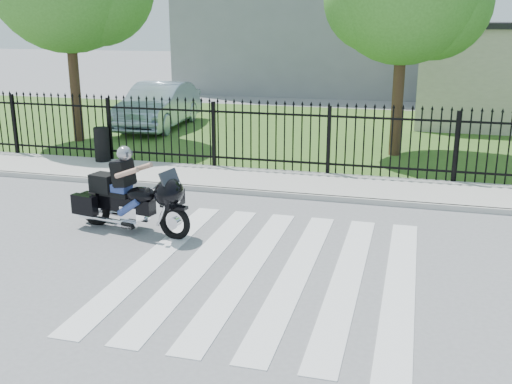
# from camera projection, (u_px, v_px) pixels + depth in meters

# --- Properties ---
(ground) EXTENTS (120.00, 120.00, 0.00)m
(ground) POSITION_uv_depth(u_px,v_px,m) (271.00, 271.00, 9.50)
(ground) COLOR slate
(ground) RESTS_ON ground
(crosswalk) EXTENTS (5.00, 5.50, 0.01)m
(crosswalk) POSITION_uv_depth(u_px,v_px,m) (271.00, 270.00, 9.49)
(crosswalk) COLOR silver
(crosswalk) RESTS_ON ground
(sidewalk) EXTENTS (40.00, 2.00, 0.12)m
(sidewalk) POSITION_uv_depth(u_px,v_px,m) (321.00, 185.00, 14.11)
(sidewalk) COLOR #ADAAA3
(sidewalk) RESTS_ON ground
(curb) EXTENTS (40.00, 0.12, 0.12)m
(curb) POSITION_uv_depth(u_px,v_px,m) (314.00, 197.00, 13.19)
(curb) COLOR #ADAAA3
(curb) RESTS_ON ground
(grass_strip) EXTENTS (40.00, 12.00, 0.02)m
(grass_strip) POSITION_uv_depth(u_px,v_px,m) (353.00, 134.00, 20.62)
(grass_strip) COLOR #345E20
(grass_strip) RESTS_ON ground
(iron_fence) EXTENTS (26.00, 0.04, 1.80)m
(iron_fence) POSITION_uv_depth(u_px,v_px,m) (329.00, 142.00, 14.81)
(iron_fence) COLOR black
(iron_fence) RESTS_ON ground
(motorcycle_rider) EXTENTS (2.48, 1.13, 1.66)m
(motorcycle_rider) POSITION_uv_depth(u_px,v_px,m) (129.00, 196.00, 11.11)
(motorcycle_rider) COLOR black
(motorcycle_rider) RESTS_ON ground
(parked_car) EXTENTS (1.98, 4.97, 1.61)m
(parked_car) POSITION_uv_depth(u_px,v_px,m) (159.00, 106.00, 21.55)
(parked_car) COLOR #9AAFC2
(parked_car) RESTS_ON grass_strip
(litter_bin) EXTENTS (0.45, 0.45, 0.92)m
(litter_bin) POSITION_uv_depth(u_px,v_px,m) (102.00, 144.00, 16.14)
(litter_bin) COLOR black
(litter_bin) RESTS_ON sidewalk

